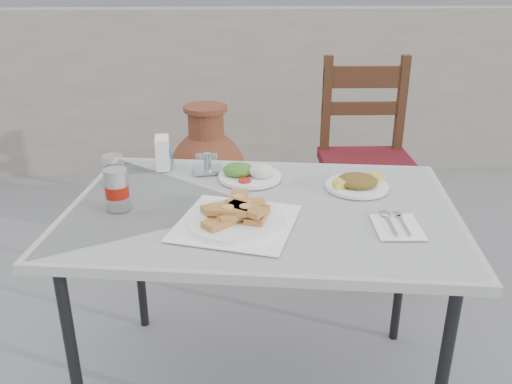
{
  "coord_description": "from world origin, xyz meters",
  "views": [
    {
      "loc": [
        -0.24,
        -1.54,
        1.51
      ],
      "look_at": [
        -0.17,
        0.12,
        0.8
      ],
      "focal_mm": 38.0,
      "sensor_mm": 36.0,
      "label": 1
    }
  ],
  "objects_px": {
    "cola_glass": "(114,171)",
    "napkin_holder": "(163,153)",
    "cafe_table": "(262,220)",
    "condiment_caddy": "(207,165)",
    "terracotta_urn": "(208,180)",
    "soda_can": "(117,189)",
    "salad_rice_plate": "(249,173)",
    "pide_plate": "(236,214)",
    "salad_chopped_plate": "(357,183)",
    "chair": "(366,159)"
  },
  "relations": [
    {
      "from": "cola_glass",
      "to": "napkin_holder",
      "type": "bearing_deg",
      "value": 43.48
    },
    {
      "from": "cafe_table",
      "to": "condiment_caddy",
      "type": "height_order",
      "value": "condiment_caddy"
    },
    {
      "from": "cafe_table",
      "to": "terracotta_urn",
      "type": "distance_m",
      "value": 1.29
    },
    {
      "from": "soda_can",
      "to": "napkin_holder",
      "type": "height_order",
      "value": "soda_can"
    },
    {
      "from": "salad_rice_plate",
      "to": "cola_glass",
      "type": "height_order",
      "value": "cola_glass"
    },
    {
      "from": "pide_plate",
      "to": "salad_rice_plate",
      "type": "bearing_deg",
      "value": 81.8
    },
    {
      "from": "salad_chopped_plate",
      "to": "cola_glass",
      "type": "xyz_separation_m",
      "value": [
        -0.86,
        0.09,
        0.03
      ]
    },
    {
      "from": "pide_plate",
      "to": "condiment_caddy",
      "type": "distance_m",
      "value": 0.45
    },
    {
      "from": "salad_chopped_plate",
      "to": "condiment_caddy",
      "type": "relative_size",
      "value": 1.89
    },
    {
      "from": "salad_chopped_plate",
      "to": "cola_glass",
      "type": "height_order",
      "value": "cola_glass"
    },
    {
      "from": "salad_rice_plate",
      "to": "terracotta_urn",
      "type": "relative_size",
      "value": 0.29
    },
    {
      "from": "terracotta_urn",
      "to": "chair",
      "type": "bearing_deg",
      "value": -12.66
    },
    {
      "from": "salad_chopped_plate",
      "to": "pide_plate",
      "type": "bearing_deg",
      "value": -148.76
    },
    {
      "from": "soda_can",
      "to": "terracotta_urn",
      "type": "distance_m",
      "value": 1.34
    },
    {
      "from": "salad_rice_plate",
      "to": "terracotta_urn",
      "type": "height_order",
      "value": "salad_rice_plate"
    },
    {
      "from": "salad_chopped_plate",
      "to": "soda_can",
      "type": "distance_m",
      "value": 0.82
    },
    {
      "from": "soda_can",
      "to": "cola_glass",
      "type": "height_order",
      "value": "soda_can"
    },
    {
      "from": "pide_plate",
      "to": "napkin_holder",
      "type": "distance_m",
      "value": 0.57
    },
    {
      "from": "pide_plate",
      "to": "soda_can",
      "type": "xyz_separation_m",
      "value": [
        -0.38,
        0.12,
        0.04
      ]
    },
    {
      "from": "salad_chopped_plate",
      "to": "terracotta_urn",
      "type": "distance_m",
      "value": 1.3
    },
    {
      "from": "pide_plate",
      "to": "chair",
      "type": "bearing_deg",
      "value": 59.13
    },
    {
      "from": "salad_chopped_plate",
      "to": "terracotta_urn",
      "type": "bearing_deg",
      "value": 117.82
    },
    {
      "from": "terracotta_urn",
      "to": "napkin_holder",
      "type": "bearing_deg",
      "value": -98.48
    },
    {
      "from": "cafe_table",
      "to": "chair",
      "type": "bearing_deg",
      "value": 59.45
    },
    {
      "from": "salad_chopped_plate",
      "to": "napkin_holder",
      "type": "bearing_deg",
      "value": 161.51
    },
    {
      "from": "chair",
      "to": "cola_glass",
      "type": "bearing_deg",
      "value": -142.77
    },
    {
      "from": "cafe_table",
      "to": "pide_plate",
      "type": "xyz_separation_m",
      "value": [
        -0.09,
        -0.13,
        0.09
      ]
    },
    {
      "from": "cafe_table",
      "to": "salad_rice_plate",
      "type": "distance_m",
      "value": 0.25
    },
    {
      "from": "soda_can",
      "to": "terracotta_urn",
      "type": "height_order",
      "value": "soda_can"
    },
    {
      "from": "condiment_caddy",
      "to": "chair",
      "type": "xyz_separation_m",
      "value": [
        0.8,
        0.72,
        -0.25
      ]
    },
    {
      "from": "cafe_table",
      "to": "salad_chopped_plate",
      "type": "bearing_deg",
      "value": 20.81
    },
    {
      "from": "pide_plate",
      "to": "chair",
      "type": "height_order",
      "value": "chair"
    },
    {
      "from": "cola_glass",
      "to": "chair",
      "type": "height_order",
      "value": "chair"
    },
    {
      "from": "cola_glass",
      "to": "condiment_caddy",
      "type": "xyz_separation_m",
      "value": [
        0.33,
        0.1,
        -0.02
      ]
    },
    {
      "from": "salad_chopped_plate",
      "to": "chair",
      "type": "relative_size",
      "value": 0.21
    },
    {
      "from": "cola_glass",
      "to": "salad_chopped_plate",
      "type": "bearing_deg",
      "value": -5.65
    },
    {
      "from": "condiment_caddy",
      "to": "pide_plate",
      "type": "bearing_deg",
      "value": -76.91
    },
    {
      "from": "salad_chopped_plate",
      "to": "chair",
      "type": "xyz_separation_m",
      "value": [
        0.27,
        0.9,
        -0.24
      ]
    },
    {
      "from": "napkin_holder",
      "to": "soda_can",
      "type": "bearing_deg",
      "value": -110.72
    },
    {
      "from": "condiment_caddy",
      "to": "soda_can",
      "type": "bearing_deg",
      "value": -130.75
    },
    {
      "from": "pide_plate",
      "to": "condiment_caddy",
      "type": "height_order",
      "value": "condiment_caddy"
    },
    {
      "from": "soda_can",
      "to": "chair",
      "type": "bearing_deg",
      "value": 44.09
    },
    {
      "from": "pide_plate",
      "to": "napkin_holder",
      "type": "relative_size",
      "value": 3.56
    },
    {
      "from": "cafe_table",
      "to": "pide_plate",
      "type": "bearing_deg",
      "value": -123.38
    },
    {
      "from": "pide_plate",
      "to": "salad_chopped_plate",
      "type": "distance_m",
      "value": 0.5
    },
    {
      "from": "chair",
      "to": "pide_plate",
      "type": "bearing_deg",
      "value": -119.58
    },
    {
      "from": "salad_chopped_plate",
      "to": "cola_glass",
      "type": "relative_size",
      "value": 2.14
    },
    {
      "from": "chair",
      "to": "terracotta_urn",
      "type": "distance_m",
      "value": 0.88
    },
    {
      "from": "salad_rice_plate",
      "to": "soda_can",
      "type": "distance_m",
      "value": 0.5
    },
    {
      "from": "cafe_table",
      "to": "salad_chopped_plate",
      "type": "distance_m",
      "value": 0.38
    }
  ]
}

